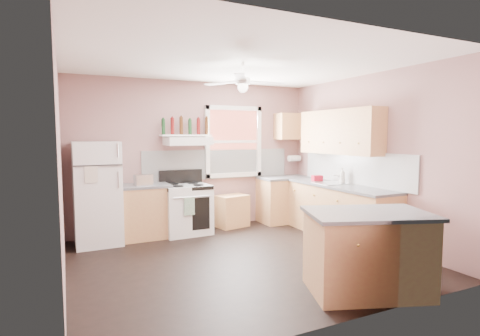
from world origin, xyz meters
name	(u,v)px	position (x,y,z in m)	size (l,w,h in m)	color
floor	(243,259)	(0.00, 0.00, 0.00)	(4.50, 4.50, 0.00)	black
ceiling	(243,62)	(0.00, 0.00, 2.70)	(4.50, 4.50, 0.00)	white
wall_back	(195,155)	(0.00, 2.02, 1.35)	(4.50, 0.05, 2.70)	#8E6662
wall_right	(369,158)	(2.27, 0.00, 1.35)	(0.05, 4.00, 2.70)	#8E6662
wall_left	(58,169)	(-2.27, 0.00, 1.35)	(0.05, 4.00, 2.70)	#8E6662
backsplash_back	(219,164)	(0.45, 1.99, 1.18)	(2.90, 0.03, 0.55)	white
backsplash_right	(354,168)	(2.23, 0.30, 1.18)	(0.03, 2.60, 0.55)	white
window_view	(233,142)	(0.75, 1.98, 1.60)	(1.00, 0.02, 1.20)	brown
window_frame	(234,142)	(0.75, 1.96, 1.60)	(1.16, 0.07, 1.36)	white
refrigerator	(97,193)	(-1.76, 1.62, 0.81)	(0.69, 0.67, 1.63)	white
base_cabinet_left	(142,213)	(-1.06, 1.70, 0.43)	(0.90, 0.60, 0.86)	#BB7A4E
counter_left	(141,186)	(-1.06, 1.70, 0.88)	(0.92, 0.62, 0.04)	#515154
toaster	(143,180)	(-1.04, 1.60, 0.99)	(0.28, 0.16, 0.18)	silver
stove	(186,209)	(-0.31, 1.64, 0.43)	(0.79, 0.64, 0.86)	white
range_hood	(188,141)	(-0.23, 1.75, 1.62)	(0.78, 0.50, 0.14)	white
bottle_shelf	(186,135)	(-0.23, 1.87, 1.72)	(0.90, 0.26, 0.03)	white
cart	(232,212)	(0.62, 1.75, 0.28)	(0.57, 0.38, 0.57)	#BB7A4E
base_cabinet_corner	(285,200)	(1.75, 1.70, 0.43)	(1.00, 0.60, 0.86)	#BB7A4E
base_cabinet_right	(339,212)	(1.95, 0.30, 0.43)	(0.60, 2.20, 0.86)	#BB7A4E
counter_corner	(285,178)	(1.75, 1.70, 0.88)	(1.02, 0.62, 0.04)	#515154
counter_right	(339,186)	(1.94, 0.30, 0.88)	(0.62, 2.22, 0.04)	#515154
sink	(332,184)	(1.94, 0.50, 0.90)	(0.55, 0.45, 0.03)	silver
faucet	(339,179)	(2.10, 0.50, 0.97)	(0.03, 0.03, 0.14)	silver
upper_cabinet_right	(339,132)	(2.08, 0.50, 1.78)	(0.33, 1.80, 0.76)	#BB7A4E
upper_cabinet_corner	(290,126)	(1.95, 1.83, 1.90)	(0.60, 0.33, 0.52)	#BB7A4E
paper_towel	(294,158)	(2.07, 1.86, 1.25)	(0.12, 0.12, 0.26)	white
island	(367,254)	(0.75, -1.58, 0.43)	(1.22, 0.77, 0.86)	#BB7A4E
island_top	(368,214)	(0.75, -1.58, 0.88)	(1.30, 0.85, 0.04)	#515154
ceiling_fan_hub	(243,81)	(0.00, 0.00, 2.45)	(0.20, 0.20, 0.08)	white
soap_bottle	(342,176)	(2.12, 0.44, 1.03)	(0.10, 0.10, 0.26)	silver
red_caddy	(317,178)	(1.93, 0.89, 0.95)	(0.18, 0.12, 0.10)	#AE0E23
wine_bottles	(186,126)	(-0.22, 1.87, 1.88)	(0.86, 0.06, 0.31)	#143819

